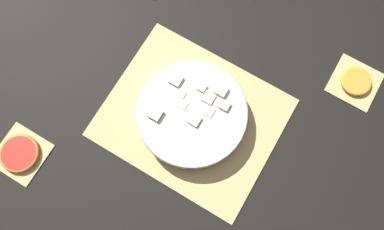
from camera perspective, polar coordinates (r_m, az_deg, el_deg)
The scene contains 7 objects.
ground_plane at distance 0.97m, azimuth -0.00°, elevation -0.38°, with size 6.00×6.00×0.00m, color black.
bamboo_mat_center at distance 0.96m, azimuth -0.00°, elevation -0.34°, with size 0.44×0.36×0.01m.
coaster_mat_near_left at distance 1.04m, azimuth -24.61°, elevation -5.40°, with size 0.12×0.12×0.01m.
coaster_mat_far_right at distance 1.08m, azimuth 23.57°, elevation 4.59°, with size 0.12×0.12×0.01m.
fruit_salad_bowl at distance 0.93m, azimuth -0.01°, elevation 0.16°, with size 0.28×0.28×0.06m.
orange_slice_whole at distance 1.07m, azimuth 23.74°, elevation 4.72°, with size 0.08×0.08×0.01m.
grapefruit_slice at distance 1.03m, azimuth -24.81°, elevation -5.32°, with size 0.10×0.10×0.01m.
Camera 1 is at (0.12, -0.20, 0.94)m, focal length 35.00 mm.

